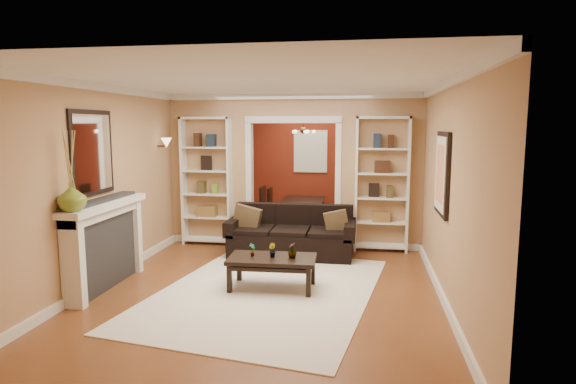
% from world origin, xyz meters
% --- Properties ---
extents(floor, '(8.00, 8.00, 0.00)m').
position_xyz_m(floor, '(0.00, 0.00, 0.00)').
color(floor, brown).
rests_on(floor, ground).
extents(ceiling, '(8.00, 8.00, 0.00)m').
position_xyz_m(ceiling, '(0.00, 0.00, 2.70)').
color(ceiling, white).
rests_on(ceiling, ground).
extents(wall_back, '(8.00, 0.00, 8.00)m').
position_xyz_m(wall_back, '(0.00, 4.00, 1.35)').
color(wall_back, tan).
rests_on(wall_back, ground).
extents(wall_front, '(8.00, 0.00, 8.00)m').
position_xyz_m(wall_front, '(0.00, -4.00, 1.35)').
color(wall_front, tan).
rests_on(wall_front, ground).
extents(wall_left, '(0.00, 8.00, 8.00)m').
position_xyz_m(wall_left, '(-2.25, 0.00, 1.35)').
color(wall_left, tan).
rests_on(wall_left, ground).
extents(wall_right, '(0.00, 8.00, 8.00)m').
position_xyz_m(wall_right, '(2.25, 0.00, 1.35)').
color(wall_right, tan).
rests_on(wall_right, ground).
extents(partition_wall, '(4.50, 0.15, 2.70)m').
position_xyz_m(partition_wall, '(0.00, 1.20, 1.35)').
color(partition_wall, tan).
rests_on(partition_wall, floor).
extents(red_back_panel, '(4.44, 0.04, 2.64)m').
position_xyz_m(red_back_panel, '(0.00, 3.97, 1.32)').
color(red_back_panel, maroon).
rests_on(red_back_panel, floor).
extents(dining_window, '(0.78, 0.03, 0.98)m').
position_xyz_m(dining_window, '(0.00, 3.93, 1.55)').
color(dining_window, '#8CA5CC').
rests_on(dining_window, wall_back).
extents(area_rug, '(3.19, 4.07, 0.01)m').
position_xyz_m(area_rug, '(0.02, -1.32, 0.01)').
color(area_rug, white).
rests_on(area_rug, floor).
extents(sofa, '(2.10, 0.91, 0.82)m').
position_xyz_m(sofa, '(0.08, 0.45, 0.41)').
color(sofa, black).
rests_on(sofa, floor).
extents(pillow_left, '(0.46, 0.18, 0.44)m').
position_xyz_m(pillow_left, '(-0.67, 0.43, 0.62)').
color(pillow_left, brown).
rests_on(pillow_left, sofa).
extents(pillow_right, '(0.38, 0.14, 0.37)m').
position_xyz_m(pillow_right, '(0.82, 0.43, 0.59)').
color(pillow_right, brown).
rests_on(pillow_right, sofa).
extents(coffee_table, '(1.17, 0.66, 0.43)m').
position_xyz_m(coffee_table, '(0.08, -1.21, 0.22)').
color(coffee_table, black).
rests_on(coffee_table, floor).
extents(plant_left, '(0.10, 0.11, 0.18)m').
position_xyz_m(plant_left, '(-0.19, -1.21, 0.52)').
color(plant_left, '#336626').
rests_on(plant_left, coffee_table).
extents(plant_center, '(0.13, 0.13, 0.18)m').
position_xyz_m(plant_center, '(0.08, -1.21, 0.53)').
color(plant_center, '#336626').
rests_on(plant_center, coffee_table).
extents(plant_right, '(0.12, 0.12, 0.20)m').
position_xyz_m(plant_right, '(0.34, -1.21, 0.54)').
color(plant_right, '#336626').
rests_on(plant_right, coffee_table).
extents(bookshelf_left, '(0.90, 0.30, 2.30)m').
position_xyz_m(bookshelf_left, '(-1.55, 1.03, 1.15)').
color(bookshelf_left, white).
rests_on(bookshelf_left, floor).
extents(bookshelf_right, '(0.90, 0.30, 2.30)m').
position_xyz_m(bookshelf_right, '(1.55, 1.03, 1.15)').
color(bookshelf_right, white).
rests_on(bookshelf_right, floor).
extents(fireplace, '(0.32, 1.70, 1.16)m').
position_xyz_m(fireplace, '(-2.09, -1.50, 0.58)').
color(fireplace, white).
rests_on(fireplace, floor).
extents(vase, '(0.34, 0.34, 0.34)m').
position_xyz_m(vase, '(-2.09, -2.20, 1.33)').
color(vase, olive).
rests_on(vase, fireplace).
extents(mirror, '(0.03, 0.95, 1.10)m').
position_xyz_m(mirror, '(-2.23, -1.50, 1.80)').
color(mirror, silver).
rests_on(mirror, wall_left).
extents(wall_sconce, '(0.18, 0.18, 0.22)m').
position_xyz_m(wall_sconce, '(-2.15, 0.55, 1.83)').
color(wall_sconce, '#FFE0A5').
rests_on(wall_sconce, wall_left).
extents(framed_art, '(0.04, 0.85, 1.05)m').
position_xyz_m(framed_art, '(2.21, -1.00, 1.55)').
color(framed_art, black).
rests_on(framed_art, wall_right).
extents(dining_table, '(1.63, 0.91, 0.57)m').
position_xyz_m(dining_table, '(-0.01, 2.68, 0.29)').
color(dining_table, black).
rests_on(dining_table, floor).
extents(dining_chair_nw, '(0.61, 0.61, 0.94)m').
position_xyz_m(dining_chair_nw, '(-0.56, 2.38, 0.47)').
color(dining_chair_nw, black).
rests_on(dining_chair_nw, floor).
extents(dining_chair_ne, '(0.52, 0.52, 0.85)m').
position_xyz_m(dining_chair_ne, '(0.54, 2.38, 0.43)').
color(dining_chair_ne, black).
rests_on(dining_chair_ne, floor).
extents(dining_chair_sw, '(0.44, 0.44, 0.82)m').
position_xyz_m(dining_chair_sw, '(-0.56, 2.98, 0.41)').
color(dining_chair_sw, black).
rests_on(dining_chair_sw, floor).
extents(dining_chair_se, '(0.46, 0.46, 0.82)m').
position_xyz_m(dining_chair_se, '(0.54, 2.98, 0.41)').
color(dining_chair_se, black).
rests_on(dining_chair_se, floor).
extents(chandelier, '(0.50, 0.50, 0.30)m').
position_xyz_m(chandelier, '(0.00, 2.70, 2.02)').
color(chandelier, '#40271D').
rests_on(chandelier, ceiling).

